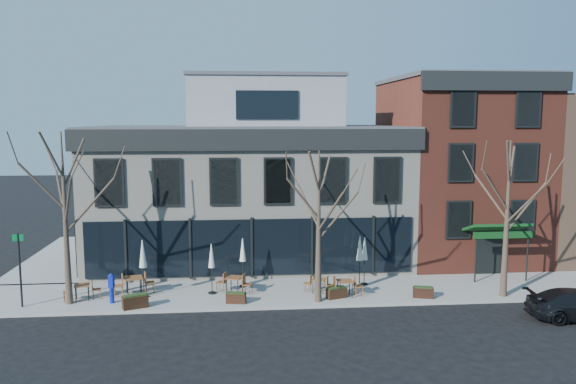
{
  "coord_description": "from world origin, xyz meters",
  "views": [
    {
      "loc": [
        -0.65,
        -29.04,
        8.61
      ],
      "look_at": [
        2.11,
        2.0,
        4.55
      ],
      "focal_mm": 35.0,
      "sensor_mm": 36.0,
      "label": 1
    }
  ],
  "objects": [
    {
      "name": "tree_mid",
      "position": [
        3.01,
        -3.9,
        3.79
      ],
      "size": [
        3.5,
        3.55,
        7.04
      ],
      "color": "#382B21",
      "rests_on": "sidewalk_front"
    },
    {
      "name": "umbrella_3",
      "position": [
        5.41,
        -1.81,
        1.99
      ],
      "size": [
        0.42,
        0.42,
        2.61
      ],
      "color": "black",
      "rests_on": "sidewalk_front"
    },
    {
      "name": "planter_1",
      "position": [
        -0.82,
        -3.82,
        0.4
      ],
      "size": [
        0.96,
        0.51,
        0.51
      ],
      "color": "black",
      "rests_on": "sidewalk_front"
    },
    {
      "name": "cafe_set_3",
      "position": [
        3.23,
        -2.56,
        0.57
      ],
      "size": [
        1.6,
        0.9,
        0.82
      ],
      "color": "brown",
      "rests_on": "sidewalk_front"
    },
    {
      "name": "sidewalk_front",
      "position": [
        3.25,
        -2.15,
        0.07
      ],
      "size": [
        33.5,
        4.7,
        0.15
      ],
      "primitive_type": "cube",
      "color": "gray",
      "rests_on": "ground"
    },
    {
      "name": "umbrella_1",
      "position": [
        -2.0,
        -2.28,
        1.9
      ],
      "size": [
        0.4,
        0.4,
        2.48
      ],
      "color": "black",
      "rests_on": "sidewalk_front"
    },
    {
      "name": "ground",
      "position": [
        0.0,
        0.0,
        0.0
      ],
      "size": [
        120.0,
        120.0,
        0.0
      ],
      "primitive_type": "plane",
      "color": "black",
      "rests_on": "ground"
    },
    {
      "name": "umbrella_0",
      "position": [
        -5.22,
        -2.58,
        2.12
      ],
      "size": [
        0.45,
        0.45,
        2.79
      ],
      "color": "black",
      "rests_on": "sidewalk_front"
    },
    {
      "name": "call_box",
      "position": [
        -6.56,
        -3.31,
        0.91
      ],
      "size": [
        0.28,
        0.28,
        1.43
      ],
      "color": "#0D1FAE",
      "rests_on": "sidewalk_front"
    },
    {
      "name": "umbrella_2",
      "position": [
        -0.48,
        -1.27,
        1.92
      ],
      "size": [
        0.4,
        0.4,
        2.51
      ],
      "color": "black",
      "rests_on": "sidewalk_front"
    },
    {
      "name": "cafe_set_0",
      "position": [
        -8.05,
        -2.72,
        0.62
      ],
      "size": [
        1.77,
        0.83,
        0.91
      ],
      "color": "brown",
      "rests_on": "sidewalk_front"
    },
    {
      "name": "planter_3",
      "position": [
        8.08,
        -3.81,
        0.42
      ],
      "size": [
        1.02,
        0.62,
        0.54
      ],
      "color": "black",
      "rests_on": "sidewalk_front"
    },
    {
      "name": "umbrella_4",
      "position": [
        5.74,
        -1.45,
        1.9
      ],
      "size": [
        0.4,
        0.4,
        2.49
      ],
      "color": "black",
      "rests_on": "sidewalk_front"
    },
    {
      "name": "planter_2",
      "position": [
        3.94,
        -3.51,
        0.42
      ],
      "size": [
        1.04,
        0.68,
        0.54
      ],
      "color": "black",
      "rests_on": "sidewalk_front"
    },
    {
      "name": "corner_building",
      "position": [
        0.07,
        5.07,
        4.72
      ],
      "size": [
        18.39,
        10.39,
        11.1
      ],
      "color": "beige",
      "rests_on": "ground"
    },
    {
      "name": "red_brick_building",
      "position": [
        13.0,
        4.98,
        5.64
      ],
      "size": [
        8.2,
        11.78,
        11.18
      ],
      "color": "brown",
      "rests_on": "ground"
    },
    {
      "name": "sidewalk_side",
      "position": [
        -11.25,
        6.0,
        0.07
      ],
      "size": [
        4.5,
        12.0,
        0.15
      ],
      "primitive_type": "cube",
      "color": "gray",
      "rests_on": "ground"
    },
    {
      "name": "cafe_set_1",
      "position": [
        -5.76,
        -2.08,
        0.69
      ],
      "size": [
        2.03,
        1.0,
        1.04
      ],
      "color": "brown",
      "rests_on": "sidewalk_front"
    },
    {
      "name": "cafe_set_2",
      "position": [
        -0.91,
        -2.26,
        0.65
      ],
      "size": [
        1.87,
        1.1,
        0.97
      ],
      "color": "brown",
      "rests_on": "sidewalk_front"
    },
    {
      "name": "cafe_set_4",
      "position": [
        4.38,
        -3.3,
        0.64
      ],
      "size": [
        1.83,
        0.76,
        0.96
      ],
      "color": "brown",
      "rests_on": "sidewalk_front"
    },
    {
      "name": "planter_0",
      "position": [
        -5.35,
        -4.11,
        0.46
      ],
      "size": [
        1.2,
        0.82,
        0.63
      ],
      "color": "black",
      "rests_on": "sidewalk_front"
    },
    {
      "name": "sign_pole",
      "position": [
        -10.5,
        -3.5,
        2.07
      ],
      "size": [
        0.5,
        0.1,
        3.4
      ],
      "color": "black",
      "rests_on": "sidewalk_front"
    },
    {
      "name": "tree_corner",
      "position": [
        -8.49,
        -3.2,
        4.25
      ],
      "size": [
        3.93,
        3.98,
        7.92
      ],
      "color": "#382B21",
      "rests_on": "sidewalk_front"
    },
    {
      "name": "tree_right",
      "position": [
        12.01,
        -3.9,
        4.02
      ],
      "size": [
        3.72,
        3.77,
        7.48
      ],
      "color": "#382B21",
      "rests_on": "sidewalk_front"
    }
  ]
}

